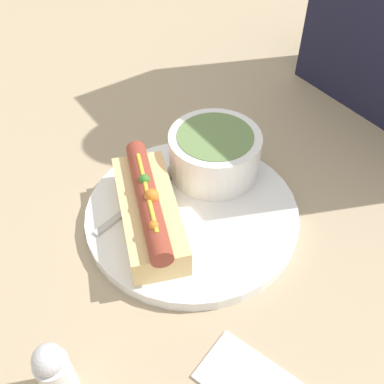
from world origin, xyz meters
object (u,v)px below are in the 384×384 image
(soup_bowl, at_px, (215,152))
(salt_shaker, at_px, (55,372))
(hot_dog, at_px, (149,209))
(spoon, at_px, (167,178))

(soup_bowl, distance_m, salt_shaker, 0.33)
(hot_dog, height_order, soup_bowl, hot_dog)
(hot_dog, distance_m, spoon, 0.08)
(soup_bowl, relative_size, salt_shaker, 1.51)
(hot_dog, xyz_separation_m, spoon, (-0.05, 0.06, -0.02))
(salt_shaker, bearing_deg, soup_bowl, 117.78)
(spoon, height_order, salt_shaker, salt_shaker)
(salt_shaker, bearing_deg, spoon, 127.21)
(spoon, bearing_deg, soup_bowl, -31.16)
(soup_bowl, bearing_deg, hot_dog, -74.85)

